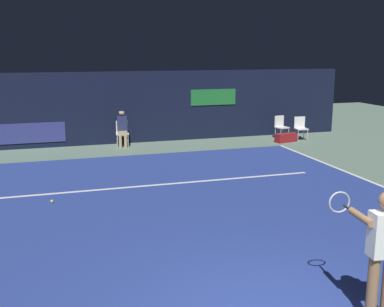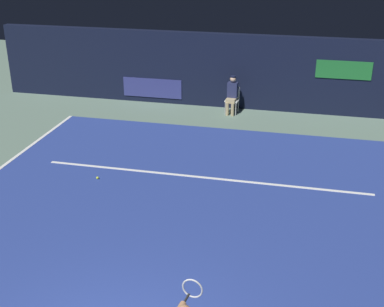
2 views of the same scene
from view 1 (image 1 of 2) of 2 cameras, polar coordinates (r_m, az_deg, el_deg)
name	(u,v)px [view 1 (image 1 of 2)]	position (r m, az deg, el deg)	size (l,w,h in m)	color
ground_plane	(178,210)	(10.20, -1.70, -6.81)	(34.20, 34.20, 0.00)	slate
court_surface	(178,209)	(10.20, -1.70, -6.78)	(10.82, 11.15, 0.01)	navy
line_service	(158,185)	(12.00, -4.19, -3.80)	(8.44, 0.10, 0.01)	white
back_wall	(120,108)	(17.47, -8.65, 5.48)	(17.68, 0.33, 2.60)	black
tennis_player	(382,250)	(6.26, 21.95, -10.73)	(0.51, 0.99, 1.73)	#8C6647
line_judge_on_chair	(122,128)	(16.83, -8.43, 3.12)	(0.48, 0.56, 1.32)	white
courtside_chair_near	(281,126)	(18.56, 10.70, 3.33)	(0.50, 0.48, 0.88)	white
courtside_chair_far	(301,127)	(18.42, 12.99, 3.15)	(0.49, 0.47, 0.88)	white
tennis_ball	(52,201)	(11.06, -16.57, -5.55)	(0.07, 0.07, 0.07)	#CCE033
equipment_bag	(286,138)	(17.94, 11.27, 1.88)	(0.84, 0.32, 0.32)	maroon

